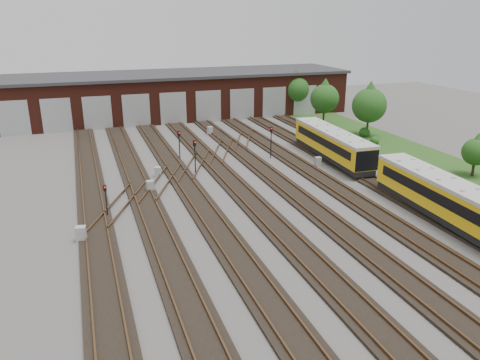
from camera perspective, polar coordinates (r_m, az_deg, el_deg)
name	(u,v)px	position (r m, az deg, el deg)	size (l,w,h in m)	color
ground	(292,215)	(35.39, 6.32, -4.29)	(120.00, 120.00, 0.00)	#44423F
track_network	(286,211)	(35.77, 5.68, -3.82)	(30.40, 70.00, 0.33)	black
maintenance_shed	(178,94)	(71.44, -7.55, 10.35)	(51.00, 12.50, 6.35)	#4B1C12
grass_verge	(414,156)	(53.27, 20.41, 2.74)	(8.00, 55.00, 0.05)	#274C19
metro_train	(444,197)	(36.87, 23.57, -1.91)	(3.12, 45.71, 2.81)	black
signal_mast_0	(106,197)	(35.65, -16.05, -1.96)	(0.24, 0.22, 2.51)	black
signal_mast_1	(179,141)	(48.69, -7.42, 4.71)	(0.30, 0.28, 3.03)	black
signal_mast_2	(195,152)	(44.01, -5.52, 3.37)	(0.30, 0.29, 3.25)	black
signal_mast_3	(271,139)	(48.81, 3.81, 5.07)	(0.28, 0.26, 3.37)	black
relay_cabinet_0	(81,234)	(32.74, -18.80, -6.26)	(0.65, 0.54, 1.08)	#A2A5A7
relay_cabinet_1	(150,186)	(40.35, -10.89, -0.76)	(0.59, 0.50, 0.99)	#A2A5A7
relay_cabinet_2	(158,172)	(44.04, -9.99, 0.97)	(0.56, 0.47, 0.94)	#A2A5A7
relay_cabinet_3	(210,131)	(59.35, -3.67, 6.02)	(0.61, 0.51, 1.02)	#A2A5A7
relay_cabinet_4	(318,162)	(47.09, 9.49, 2.21)	(0.57, 0.48, 0.95)	#A2A5A7
tree_0	(296,86)	(72.01, 6.82, 11.35)	(4.06, 4.06, 6.72)	#2F2315
tree_1	(325,95)	(65.01, 10.30, 10.15)	(3.87, 3.87, 6.41)	#2F2315
tree_2	(370,101)	(59.44, 15.53, 9.24)	(4.16, 4.16, 6.90)	#2F2315
tree_3	(477,149)	(48.04, 26.89, 3.43)	(2.52, 2.52, 4.17)	#2F2315
bush_1	(375,140)	(56.97, 16.09, 4.75)	(1.06, 1.06, 1.06)	#1B4213
bush_2	(365,131)	(60.29, 14.95, 5.78)	(1.36, 1.36, 1.36)	#1B4213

